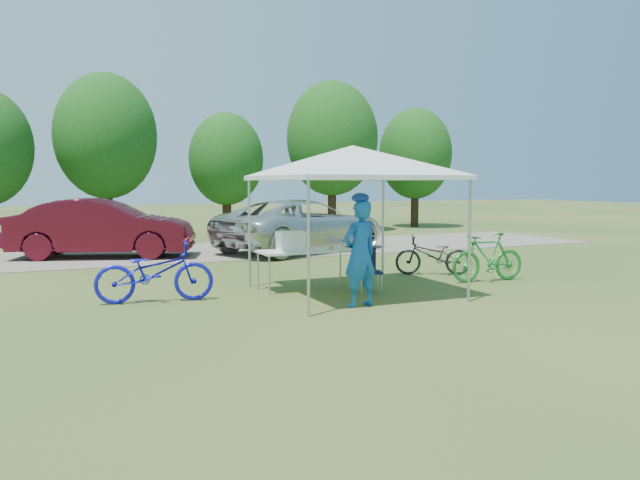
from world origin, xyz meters
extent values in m
plane|color=#2D5119|center=(0.00, 0.00, 0.00)|extent=(100.00, 100.00, 0.00)
cube|color=gray|center=(0.00, 8.00, 0.01)|extent=(24.00, 5.00, 0.02)
cylinder|color=#A5A5AA|center=(-1.50, -1.50, 1.05)|extent=(0.05, 0.05, 2.10)
cylinder|color=#A5A5AA|center=(1.50, -1.50, 1.05)|extent=(0.05, 0.05, 2.10)
cylinder|color=#A5A5AA|center=(-1.50, 1.50, 1.05)|extent=(0.05, 0.05, 2.10)
cylinder|color=#A5A5AA|center=(1.50, 1.50, 1.05)|extent=(0.05, 0.05, 2.10)
cube|color=silver|center=(0.00, 0.00, 2.14)|extent=(3.15, 3.15, 0.08)
pyramid|color=silver|center=(0.00, 0.00, 2.73)|extent=(4.53, 4.53, 0.55)
cylinder|color=#382314|center=(-3.00, 14.30, 1.01)|extent=(0.36, 0.36, 2.03)
ellipsoid|color=#144711|center=(-3.00, 14.30, 3.77)|extent=(3.71, 3.71, 4.64)
cylinder|color=#382314|center=(1.50, 14.10, 0.80)|extent=(0.36, 0.36, 1.61)
ellipsoid|color=#144711|center=(1.50, 14.10, 2.99)|extent=(2.94, 2.94, 3.68)
cylinder|color=#382314|center=(6.00, 13.80, 1.05)|extent=(0.36, 0.36, 2.10)
ellipsoid|color=#144711|center=(6.00, 13.80, 3.90)|extent=(3.84, 3.84, 4.80)
cylinder|color=#382314|center=(10.50, 14.40, 0.91)|extent=(0.36, 0.36, 1.82)
ellipsoid|color=#144711|center=(10.50, 14.40, 3.38)|extent=(3.33, 3.33, 4.16)
cube|color=white|center=(-0.57, 0.81, 0.74)|extent=(1.86, 0.77, 0.04)
cylinder|color=#A5A5AA|center=(-1.45, 0.48, 0.36)|extent=(0.04, 0.04, 0.72)
cylinder|color=#A5A5AA|center=(0.31, 0.48, 0.36)|extent=(0.04, 0.04, 0.72)
cylinder|color=#A5A5AA|center=(-1.45, 1.14, 0.36)|extent=(0.04, 0.04, 0.72)
cylinder|color=#A5A5AA|center=(0.31, 1.14, 0.36)|extent=(0.04, 0.04, 0.72)
cube|color=black|center=(0.34, -0.06, 0.39)|extent=(0.53, 0.53, 0.04)
cube|color=black|center=(0.34, 0.15, 0.62)|extent=(0.41, 0.17, 0.42)
cylinder|color=#A5A5AA|center=(0.16, -0.25, 0.19)|extent=(0.02, 0.02, 0.37)
cylinder|color=#A5A5AA|center=(0.53, -0.25, 0.19)|extent=(0.02, 0.02, 0.37)
cylinder|color=#A5A5AA|center=(0.16, 0.13, 0.19)|extent=(0.02, 0.02, 0.37)
cylinder|color=#A5A5AA|center=(0.53, 0.13, 0.19)|extent=(0.02, 0.02, 0.37)
cube|color=white|center=(-0.90, 0.81, 0.93)|extent=(0.49, 0.32, 0.32)
cube|color=white|center=(-0.90, 0.81, 1.11)|extent=(0.51, 0.35, 0.04)
cylinder|color=gold|center=(-0.08, 0.76, 0.79)|extent=(0.07, 0.07, 0.05)
imported|color=#1457A8|center=(-0.41, -1.11, 0.89)|extent=(0.72, 0.54, 1.77)
imported|color=#1516BE|center=(-3.47, 0.64, 0.52)|extent=(2.06, 0.94, 1.04)
imported|color=#1C7E2A|center=(3.24, 0.15, 0.51)|extent=(1.72, 0.60, 1.02)
imported|color=black|center=(2.73, 1.40, 0.44)|extent=(1.77, 1.25, 0.88)
imported|color=silver|center=(1.85, 6.97, 0.79)|extent=(6.09, 4.45, 1.54)
imported|color=#500D19|center=(-3.74, 7.70, 0.82)|extent=(5.13, 3.11, 1.60)
camera|label=1|loc=(-5.15, -10.21, 2.06)|focal=35.00mm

